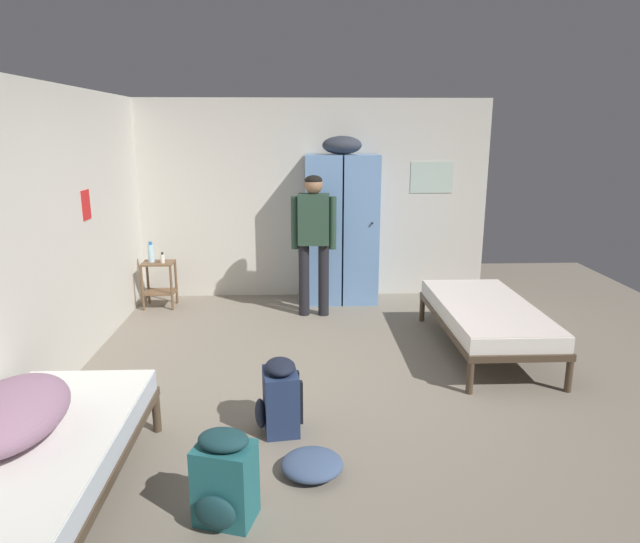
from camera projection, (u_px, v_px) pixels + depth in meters
name	position (u px, v px, depth m)	size (l,w,h in m)	color
ground_plane	(321.00, 386.00, 4.84)	(8.88, 8.88, 0.00)	gray
room_backdrop	(195.00, 219.00, 5.71)	(4.52, 5.61, 2.52)	beige
locker_bank	(341.00, 226.00, 7.03)	(0.90, 0.55, 2.07)	#6B93C6
shelf_unit	(159.00, 280.00, 6.93)	(0.38, 0.30, 0.57)	brown
bed_right	(486.00, 314.00, 5.53)	(0.90, 1.90, 0.49)	#473828
bed_left_front	(37.00, 457.00, 3.13)	(0.90, 1.90, 0.49)	#473828
bedding_heap	(11.00, 414.00, 3.07)	(0.56, 0.84, 0.30)	gray
person_traveler	(314.00, 233.00, 6.47)	(0.52, 0.23, 1.65)	black
water_bottle	(151.00, 253.00, 6.86)	(0.07, 0.07, 0.25)	#B2DBEA
lotion_bottle	(163.00, 258.00, 6.82)	(0.05, 0.05, 0.13)	white
backpack_teal	(224.00, 479.00, 3.13)	(0.37, 0.39, 0.55)	#23666B
backpack_navy	(279.00, 397.00, 4.08)	(0.37, 0.35, 0.55)	navy
clothes_pile_denim	(312.00, 464.00, 3.61)	(0.40, 0.39, 0.13)	#42567A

